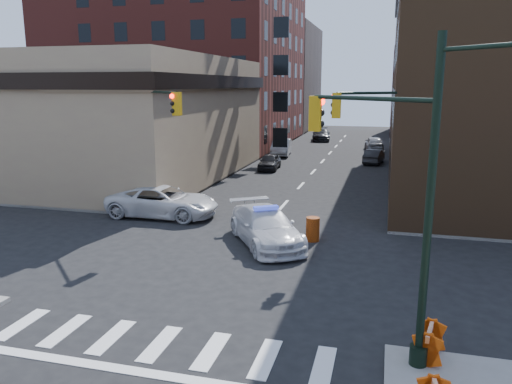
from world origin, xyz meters
The scene contains 27 objects.
ground centered at (0.00, 0.00, 0.00)m, with size 140.00×140.00×0.00m, color black.
sidewalk_nw centered at (-23.00, 32.75, 0.07)m, with size 34.00×54.50×0.15m, color gray.
bank_building centered at (-17.00, 16.50, 4.50)m, with size 22.00×22.00×9.00m, color #8E7C5D.
apartment_block centered at (-18.50, 40.00, 12.00)m, with size 25.00×25.00×24.00m, color maroon.
commercial_row_ne centered at (13.00, 22.50, 7.00)m, with size 14.00×34.00×14.00m, color #4C331E.
filler_nw centered at (-16.00, 62.00, 8.00)m, with size 20.00×18.00×16.00m, color brown.
filler_ne centered at (14.00, 58.00, 6.00)m, with size 16.00×16.00×12.00m, color maroon.
signal_pole_se centered at (6.04, -5.52, 4.61)m, with size 5.40×5.27×8.00m.
signal_pole_nw centered at (-5.85, 5.34, 4.34)m, with size 3.58×3.67×8.00m.
signal_pole_ne centered at (5.84, 5.35, 4.34)m, with size 3.67×3.58×8.00m.
tree_ne_near centered at (7.50, 26.00, 3.49)m, with size 3.00×3.00×4.85m.
tree_ne_far centered at (7.50, 34.00, 3.49)m, with size 3.00×3.00×4.85m.
police_car centered at (0.73, 2.53, 0.81)m, with size 2.27×5.59×1.62m, color silver.
pickup centered at (-5.80, 5.80, 0.83)m, with size 2.76×5.99×1.67m, color silver.
parked_car_wnear centered at (-3.76, 22.27, 0.67)m, with size 1.57×3.91×1.33m, color black.
parked_car_wfar centered at (-4.58, 30.92, 0.82)m, with size 1.74×5.00×1.65m, color #9B9EA4.
parked_car_wdeep centered at (-2.50, 45.73, 0.77)m, with size 2.17×5.34×1.55m, color black.
parked_car_enear centered at (4.65, 27.80, 0.65)m, with size 1.37×3.92×1.29m, color black.
parked_car_efar centered at (4.38, 37.21, 0.78)m, with size 1.85×4.59×1.56m, color gray.
pedestrian_a centered at (-9.23, 8.00, 1.01)m, with size 0.63×0.41×1.73m, color black.
pedestrian_b centered at (-10.43, 7.62, 1.04)m, with size 0.86×0.67×1.77m, color black.
pedestrian_c centered at (-12.97, 6.00, 1.06)m, with size 1.07×0.45×1.83m, color #1E212D.
barrel_road centered at (2.68, 3.56, 0.55)m, with size 0.62×0.62×1.10m, color orange.
barrel_bank centered at (-4.67, 5.60, 0.51)m, with size 0.57×0.57×1.03m, color #C23F09.
barricade_se_a centered at (7.07, -5.92, 0.57)m, with size 1.13×0.56×0.84m, color red, non-canonical shape.
barricade_nw_a centered at (-7.74, 6.85, 0.61)m, with size 1.24×0.62×0.93m, color #E63E0A, non-canonical shape.
barricade_nw_b centered at (-10.47, 6.45, 0.60)m, with size 1.19×0.59×0.89m, color red, non-canonical shape.
Camera 1 is at (5.77, -18.26, 7.00)m, focal length 35.00 mm.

